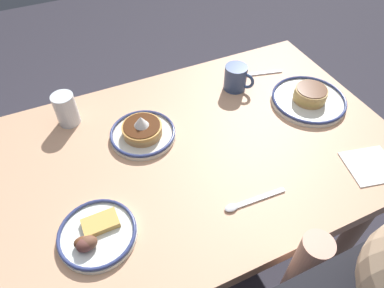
% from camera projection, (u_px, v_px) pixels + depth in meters
% --- Properties ---
extents(ground_plane, '(6.00, 6.00, 0.00)m').
position_uv_depth(ground_plane, '(198.00, 249.00, 1.68)').
color(ground_plane, '#312E38').
extents(dining_table, '(1.29, 0.85, 0.74)m').
position_uv_depth(dining_table, '(201.00, 165.00, 1.21)').
color(dining_table, tan).
rests_on(dining_table, ground_plane).
extents(plate_near_main, '(0.22, 0.22, 0.09)m').
position_uv_depth(plate_near_main, '(143.00, 132.00, 1.15)').
color(plate_near_main, silver).
rests_on(plate_near_main, dining_table).
extents(plate_center_pancakes, '(0.27, 0.27, 0.06)m').
position_uv_depth(plate_center_pancakes, '(309.00, 98.00, 1.27)').
color(plate_center_pancakes, silver).
rests_on(plate_center_pancakes, dining_table).
extents(plate_far_companion, '(0.21, 0.21, 0.05)m').
position_uv_depth(plate_far_companion, '(96.00, 235.00, 0.91)').
color(plate_far_companion, white).
rests_on(plate_far_companion, dining_table).
extents(coffee_mug, '(0.09, 0.11, 0.10)m').
position_uv_depth(coffee_mug, '(236.00, 78.00, 1.31)').
color(coffee_mug, '#334772').
rests_on(coffee_mug, dining_table).
extents(drinking_glass, '(0.07, 0.07, 0.12)m').
position_uv_depth(drinking_glass, '(67.00, 111.00, 1.18)').
color(drinking_glass, silver).
rests_on(drinking_glass, dining_table).
extents(paper_napkin, '(0.18, 0.17, 0.00)m').
position_uv_depth(paper_napkin, '(371.00, 166.00, 1.08)').
color(paper_napkin, white).
rests_on(paper_napkin, dining_table).
extents(fork_near, '(0.19, 0.06, 0.01)m').
position_uv_depth(fork_near, '(259.00, 74.00, 1.40)').
color(fork_near, silver).
rests_on(fork_near, dining_table).
extents(tea_spoon, '(0.19, 0.03, 0.01)m').
position_uv_depth(tea_spoon, '(247.00, 203.00, 0.99)').
color(tea_spoon, silver).
rests_on(tea_spoon, dining_table).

